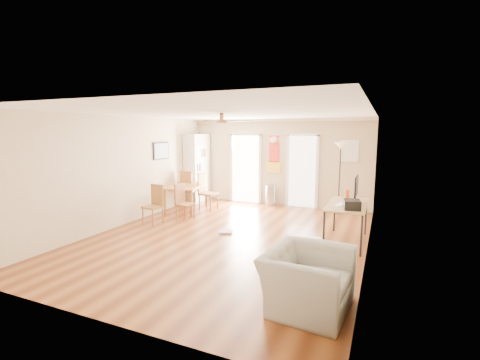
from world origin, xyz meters
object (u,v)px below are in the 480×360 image
at_px(dining_chair_near, 152,205).
at_px(dining_chair_far, 191,188).
at_px(computer_desk, 346,223).
at_px(armchair, 308,279).
at_px(dining_chair_right_b, 185,202).
at_px(bookshelf, 197,168).
at_px(dining_chair_right_a, 208,192).
at_px(printer, 352,205).
at_px(trash_can, 271,195).
at_px(torchiere_lamp, 339,178).
at_px(wastebasket_a, 316,246).
at_px(dining_table, 187,198).

xyz_separation_m(dining_chair_near, dining_chair_far, (-0.22, 2.10, 0.06)).
bearing_deg(computer_desk, dining_chair_far, 160.39).
bearing_deg(armchair, dining_chair_right_b, 56.89).
relative_size(bookshelf, dining_chair_right_a, 2.02).
height_order(dining_chair_right_b, printer, printer).
bearing_deg(armchair, trash_can, 28.48).
relative_size(torchiere_lamp, wastebasket_a, 7.04).
bearing_deg(trash_can, torchiere_lamp, -1.94).
xyz_separation_m(dining_chair_near, armchair, (4.30, -2.40, -0.10)).
height_order(bookshelf, dining_table, bookshelf).
relative_size(trash_can, torchiere_lamp, 0.33).
bearing_deg(trash_can, dining_chair_far, -157.22).
bearing_deg(trash_can, dining_chair_right_a, -140.20).
height_order(wastebasket_a, armchair, armchair).
bearing_deg(bookshelf, dining_table, -91.59).
bearing_deg(wastebasket_a, computer_desk, 62.12).
bearing_deg(wastebasket_a, torchiere_lamp, 90.42).
height_order(dining_chair_far, wastebasket_a, dining_chair_far).
bearing_deg(trash_can, dining_table, -143.21).
xyz_separation_m(dining_chair_right_b, printer, (4.05, -0.62, 0.43)).
bearing_deg(dining_chair_near, computer_desk, 12.85).
bearing_deg(torchiere_lamp, dining_chair_near, -143.39).
bearing_deg(dining_chair_near, wastebasket_a, 1.44).
distance_m(dining_chair_near, trash_can, 3.65).
relative_size(dining_chair_right_a, dining_chair_near, 1.12).
xyz_separation_m(dining_table, wastebasket_a, (4.03, -1.95, -0.22)).
bearing_deg(dining_table, dining_chair_far, 111.02).
height_order(torchiere_lamp, computer_desk, torchiere_lamp).
xyz_separation_m(bookshelf, computer_desk, (4.84, -2.33, -0.67)).
xyz_separation_m(trash_can, armchair, (2.29, -5.44, 0.05)).
distance_m(computer_desk, armchair, 2.84).
bearing_deg(dining_chair_near, bookshelf, 104.97).
xyz_separation_m(computer_desk, wastebasket_a, (-0.45, -0.85, -0.26)).
relative_size(dining_chair_near, computer_desk, 0.63).
xyz_separation_m(dining_chair_far, armchair, (4.52, -4.51, -0.16)).
distance_m(dining_chair_right_b, torchiere_lamp, 4.22).
height_order(dining_chair_near, dining_chair_far, dining_chair_far).
relative_size(bookshelf, dining_chair_far, 2.02).
bearing_deg(dining_chair_near, dining_table, 97.49).
relative_size(dining_chair_far, printer, 3.09).
bearing_deg(trash_can, armchair, -67.18).
xyz_separation_m(dining_chair_far, torchiere_lamp, (4.22, 0.87, 0.44)).
bearing_deg(wastebasket_a, trash_can, 120.29).
bearing_deg(dining_table, computer_desk, -13.87).
bearing_deg(dining_chair_right_a, armchair, -132.65).
relative_size(printer, armchair, 0.30).
height_order(dining_chair_right_a, trash_can, dining_chair_right_a).
relative_size(dining_chair_far, trash_can, 1.65).
distance_m(bookshelf, dining_chair_right_a, 1.42).
relative_size(bookshelf, dining_chair_near, 2.27).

